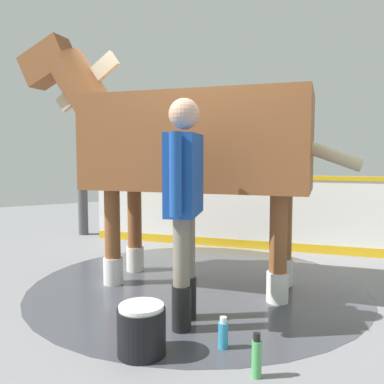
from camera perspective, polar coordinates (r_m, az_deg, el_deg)
ground_plane at (r=4.43m, az=4.69°, el=-12.58°), size 16.00×16.00×0.02m
wet_patch at (r=4.35m, az=0.80°, el=-12.71°), size 3.41×3.41×0.00m
barrier_wall at (r=5.97m, az=6.04°, el=-3.05°), size 3.40×3.01×1.06m
roof_post_near at (r=7.07m, az=-15.12°, el=5.80°), size 0.16×0.16×2.88m
horse at (r=4.19m, az=-0.89°, el=6.78°), size 2.86×2.56×2.65m
handler at (r=3.16m, az=-1.08°, el=-0.38°), size 0.55×0.50×1.77m
wash_bucket at (r=2.92m, az=-7.04°, el=-18.51°), size 0.33×0.33×0.34m
bottle_shampoo at (r=3.01m, az=4.37°, el=-19.11°), size 0.07×0.07×0.23m
bottle_spray at (r=2.68m, az=8.98°, el=-21.75°), size 0.06×0.06×0.28m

